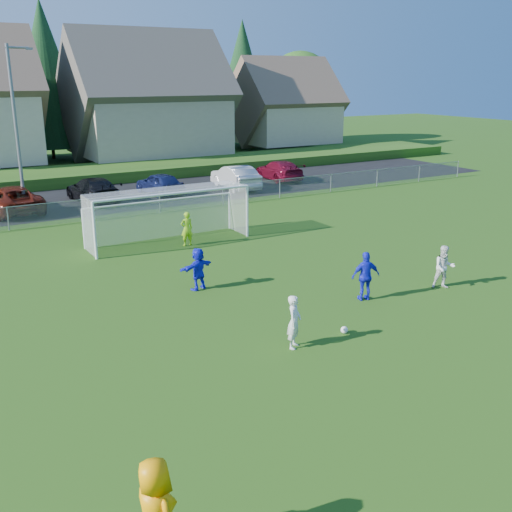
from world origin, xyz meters
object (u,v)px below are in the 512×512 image
object	(u,v)px
soccer_ball	(344,330)
car_f	(235,177)
goalkeeper	(187,229)
car_g	(279,170)
car_d	(93,190)
player_blue_b	(198,269)
car_e	(160,183)
soccer_goal	(166,207)
car_c	(11,199)
player_white_a	(294,322)
player_white_b	(444,267)
player_blue_a	(366,276)

from	to	relation	value
soccer_ball	car_f	distance (m)	24.07
goalkeeper	car_g	size ratio (longest dim) A/B	0.32
goalkeeper	car_d	distance (m)	11.84
player_blue_b	car_e	xyz separation A→B (m)	(5.54, 17.50, -0.07)
soccer_ball	soccer_goal	size ratio (longest dim) A/B	0.03
car_c	soccer_goal	distance (m)	11.45
player_white_a	player_white_b	distance (m)	7.54
car_g	player_blue_a	bearing A→B (deg)	69.67
car_e	car_g	distance (m)	9.65
car_d	car_g	distance (m)	14.03
car_c	car_d	world-z (taller)	car_c
player_blue_a	soccer_goal	xyz separation A→B (m)	(-2.93, 10.44, 0.77)
car_d	car_f	distance (m)	9.54
player_blue_a	car_e	xyz separation A→B (m)	(1.07, 21.38, -0.15)
soccer_ball	player_blue_a	world-z (taller)	player_blue_a
soccer_ball	soccer_goal	xyz separation A→B (m)	(-0.56, 12.30, 1.52)
player_blue_b	goalkeeper	xyz separation A→B (m)	(2.04, 5.50, 0.00)
player_white_a	car_e	world-z (taller)	player_white_a
player_blue_b	car_d	bearing A→B (deg)	-109.96
soccer_ball	car_c	distance (m)	23.20
player_white_b	player_blue_a	world-z (taller)	player_blue_a
goalkeeper	player_white_a	bearing A→B (deg)	83.46
player_white_a	goalkeeper	world-z (taller)	player_white_a
player_blue_b	car_e	bearing A→B (deg)	-123.68
player_blue_b	car_e	size ratio (longest dim) A/B	0.37
goalkeeper	player_white_b	bearing A→B (deg)	122.11
player_white_b	soccer_ball	bearing A→B (deg)	-135.15
player_white_b	soccer_goal	size ratio (longest dim) A/B	0.21
player_white_a	player_blue_b	xyz separation A→B (m)	(-0.26, 5.75, -0.01)
car_f	car_g	distance (m)	4.72
player_white_b	car_e	bearing A→B (deg)	127.04
car_c	car_g	world-z (taller)	car_c
player_white_b	car_e	size ratio (longest dim) A/B	0.38
soccer_ball	player_blue_b	size ratio (longest dim) A/B	0.14
car_c	car_f	world-z (taller)	car_f
player_white_b	car_g	world-z (taller)	player_white_b
player_blue_b	soccer_ball	bearing A→B (deg)	93.92
player_white_b	soccer_goal	bearing A→B (deg)	150.73
car_c	car_g	distance (m)	18.87
player_blue_b	car_g	xyz separation A→B (m)	(15.16, 18.24, -0.07)
soccer_ball	car_e	xyz separation A→B (m)	(3.44, 23.24, 0.60)
player_blue_a	car_e	distance (m)	21.40
goalkeeper	car_g	bearing A→B (deg)	-133.41
player_white_a	player_white_b	size ratio (longest dim) A/B	0.98
car_d	soccer_goal	world-z (taller)	soccer_goal
player_blue_b	soccer_goal	bearing A→B (deg)	-119.25
player_blue_b	car_d	xyz separation A→B (m)	(1.16, 17.31, -0.03)
car_g	soccer_goal	distance (m)	17.96
player_blue_b	car_c	xyz separation A→B (m)	(-3.65, 16.73, -0.02)
player_blue_a	player_blue_b	distance (m)	5.91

